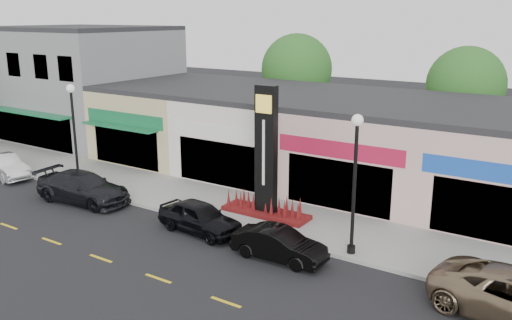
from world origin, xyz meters
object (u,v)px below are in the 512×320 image
object	(u,v)px
car_dark_sedan	(83,188)
car_black_conv	(279,244)
pylon_sign	(266,171)
car_black_sedan	(200,217)
lamp_east_near	(355,171)
car_white_van	(5,166)
lamp_west_near	(74,125)

from	to	relation	value
car_dark_sedan	car_black_conv	size ratio (longest dim) A/B	1.38
pylon_sign	car_black_conv	bearing A→B (deg)	-51.25
car_black_conv	car_black_sedan	bearing A→B (deg)	82.84
lamp_east_near	car_white_van	distance (m)	21.23
car_white_van	car_black_sedan	world-z (taller)	car_black_sedan
car_white_van	lamp_west_near	bearing A→B (deg)	-68.59
pylon_sign	car_black_sedan	distance (m)	3.71
lamp_west_near	car_black_conv	distance (m)	14.19
lamp_east_near	car_dark_sedan	size ratio (longest dim) A/B	1.06
pylon_sign	car_dark_sedan	world-z (taller)	pylon_sign
pylon_sign	car_white_van	bearing A→B (deg)	-169.94
car_white_van	pylon_sign	bearing A→B (deg)	-71.39
lamp_west_near	lamp_east_near	distance (m)	16.00
car_white_van	car_black_conv	world-z (taller)	car_white_van
car_dark_sedan	car_black_conv	world-z (taller)	car_dark_sedan
lamp_west_near	car_white_van	distance (m)	5.86
pylon_sign	car_white_van	xyz separation A→B (m)	(-16.01, -2.84, -1.61)
car_black_conv	lamp_east_near	bearing A→B (deg)	-52.66
lamp_west_near	car_dark_sedan	size ratio (longest dim) A/B	1.06
car_dark_sedan	pylon_sign	bearing A→B (deg)	-75.28
car_black_conv	pylon_sign	bearing A→B (deg)	37.50
pylon_sign	car_black_conv	xyz separation A→B (m)	(2.78, -3.47, -1.66)
lamp_west_near	lamp_east_near	bearing A→B (deg)	0.00
lamp_east_near	car_white_van	bearing A→B (deg)	-176.88
car_black_sedan	car_white_van	bearing A→B (deg)	94.88
car_white_van	car_black_conv	xyz separation A→B (m)	(18.79, -0.63, -0.05)
car_black_sedan	car_black_conv	xyz separation A→B (m)	(4.23, -0.44, -0.07)
lamp_west_near	car_black_sedan	world-z (taller)	lamp_west_near
lamp_east_near	car_black_conv	distance (m)	4.03
lamp_west_near	car_black_sedan	bearing A→B (deg)	-7.94
car_dark_sedan	car_black_sedan	bearing A→B (deg)	-93.96
lamp_east_near	pylon_sign	xyz separation A→B (m)	(-5.00, 1.70, -1.20)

